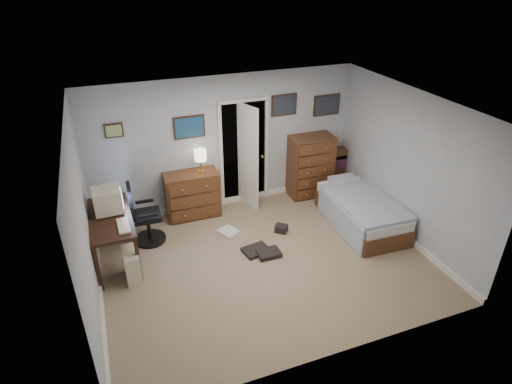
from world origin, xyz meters
TOP-DOWN VIEW (x-y plane):
  - floor at (0.00, 0.00)m, footprint 5.00×4.00m
  - computer_desk at (-2.30, 0.86)m, footprint 0.68×1.41m
  - crt_monitor at (-2.18, 1.01)m, footprint 0.43×0.40m
  - keyboard at (-2.02, 0.51)m, footprint 0.17×0.43m
  - pc_tower at (-2.00, 0.31)m, footprint 0.23×0.46m
  - office_chair at (-1.68, 1.21)m, footprint 0.54×0.54m
  - media_stack at (-2.32, 2.16)m, footprint 0.15×0.15m
  - low_dresser at (-0.73, 1.77)m, footprint 0.98×0.51m
  - table_lamp at (-0.53, 1.77)m, footprint 0.22×0.22m
  - doorway at (0.35, 2.27)m, footprint 0.96×1.12m
  - tall_dresser at (1.66, 1.75)m, footprint 0.86×0.53m
  - headboard_bookcase at (2.15, 1.86)m, footprint 0.93×0.24m
  - bed at (1.99, 0.39)m, footprint 1.05×1.87m
  - wall_posters at (0.57, 1.98)m, footprint 4.38×0.04m
  - floor_clutter at (0.07, 0.41)m, footprint 1.21×1.20m

SIDE VIEW (x-z plane):
  - floor at x=0.00m, z-range -0.02..0.00m
  - floor_clutter at x=0.07m, z-range -0.03..0.10m
  - pc_tower at x=-2.00m, z-range 0.00..0.48m
  - bed at x=1.99m, z-range -0.02..0.59m
  - media_stack at x=-2.32m, z-range 0.00..0.71m
  - office_chair at x=-1.68m, z-range -0.12..0.96m
  - low_dresser at x=-0.73m, z-range 0.00..0.86m
  - headboard_bookcase at x=2.15m, z-range 0.03..0.87m
  - computer_desk at x=-2.30m, z-range 0.22..1.02m
  - tall_dresser at x=1.66m, z-range 0.00..1.24m
  - keyboard at x=-2.02m, z-range 0.81..0.83m
  - doorway at x=0.35m, z-range -0.02..2.03m
  - crt_monitor at x=-2.18m, z-range 0.81..1.20m
  - table_lamp at x=-0.53m, z-range 0.96..1.38m
  - wall_posters at x=0.57m, z-range 1.45..2.05m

